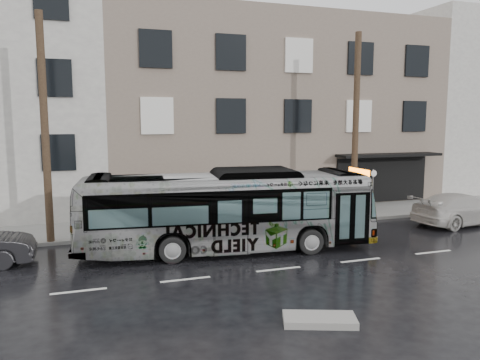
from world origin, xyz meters
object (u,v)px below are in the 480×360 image
object	(u,v)px
utility_pole_rear	(45,129)
sign_post	(373,193)
bus	(227,211)
utility_pole_front	(356,127)
white_sedan	(461,209)

from	to	relation	value
utility_pole_rear	sign_post	size ratio (longest dim) A/B	3.75
bus	sign_post	bearing A→B (deg)	-64.09
utility_pole_front	bus	xyz separation A→B (m)	(-7.49, -3.07, -3.08)
utility_pole_front	utility_pole_rear	bearing A→B (deg)	180.00
bus	utility_pole_front	bearing A→B (deg)	-61.47
utility_pole_front	white_sedan	xyz separation A→B (m)	(4.52, -2.30, -3.90)
bus	utility_pole_rear	bearing A→B (deg)	71.02
utility_pole_rear	bus	distance (m)	7.83
utility_pole_front	bus	world-z (taller)	utility_pole_front
sign_post	white_sedan	bearing A→B (deg)	-33.95
sign_post	utility_pole_rear	bearing A→B (deg)	180.00
sign_post	utility_pole_front	bearing A→B (deg)	180.00
utility_pole_rear	bus	world-z (taller)	utility_pole_rear
utility_pole_rear	bus	xyz separation A→B (m)	(6.51, -3.07, -3.08)
sign_post	white_sedan	size ratio (longest dim) A/B	0.46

